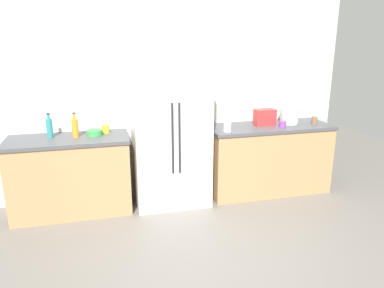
# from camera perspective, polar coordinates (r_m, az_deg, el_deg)

# --- Properties ---
(ground_plane) EXTENTS (9.35, 9.35, 0.00)m
(ground_plane) POSITION_cam_1_polar(r_m,az_deg,el_deg) (3.61, 1.99, -17.59)
(ground_plane) COLOR slate
(kitchen_back_panel) EXTENTS (4.67, 0.10, 2.85)m
(kitchen_back_panel) POSITION_cam_1_polar(r_m,az_deg,el_deg) (4.71, -3.81, 9.11)
(kitchen_back_panel) COLOR silver
(kitchen_back_panel) RESTS_ON ground_plane
(counter_left) EXTENTS (1.36, 0.62, 0.91)m
(counter_left) POSITION_cam_1_polar(r_m,az_deg,el_deg) (4.53, -18.32, -4.65)
(counter_left) COLOR tan
(counter_left) RESTS_ON ground_plane
(counter_right) EXTENTS (1.62, 0.62, 0.91)m
(counter_right) POSITION_cam_1_polar(r_m,az_deg,el_deg) (4.99, 11.73, -2.21)
(counter_right) COLOR tan
(counter_right) RESTS_ON ground_plane
(refrigerator) EXTENTS (0.90, 0.64, 1.82)m
(refrigerator) POSITION_cam_1_polar(r_m,az_deg,el_deg) (4.43, -3.35, 1.89)
(refrigerator) COLOR white
(refrigerator) RESTS_ON ground_plane
(toaster) EXTENTS (0.27, 0.15, 0.21)m
(toaster) POSITION_cam_1_polar(r_m,az_deg,el_deg) (4.84, 11.27, 4.11)
(toaster) COLOR red
(toaster) RESTS_ON counter_right
(rice_cooker) EXTENTS (0.24, 0.24, 0.33)m
(rice_cooker) POSITION_cam_1_polar(r_m,az_deg,el_deg) (5.00, 14.96, 4.90)
(rice_cooker) COLOR silver
(rice_cooker) RESTS_ON counter_right
(bottle_a) EXTENTS (0.07, 0.07, 0.29)m
(bottle_a) POSITION_cam_1_polar(r_m,az_deg,el_deg) (4.37, -17.76, 2.47)
(bottle_a) COLOR orange
(bottle_a) RESTS_ON counter_left
(bottle_b) EXTENTS (0.07, 0.07, 0.28)m
(bottle_b) POSITION_cam_1_polar(r_m,az_deg,el_deg) (4.46, -21.32, 2.41)
(bottle_b) COLOR teal
(bottle_b) RESTS_ON counter_left
(cup_a) EXTENTS (0.09, 0.09, 0.11)m
(cup_a) POSITION_cam_1_polar(r_m,az_deg,el_deg) (4.45, 5.54, 2.62)
(cup_a) COLOR white
(cup_a) RESTS_ON counter_right
(cup_b) EXTENTS (0.07, 0.07, 0.10)m
(cup_b) POSITION_cam_1_polar(r_m,az_deg,el_deg) (5.09, 18.54, 3.51)
(cup_b) COLOR brown
(cup_b) RESTS_ON counter_right
(cup_c) EXTENTS (0.09, 0.09, 0.08)m
(cup_c) POSITION_cam_1_polar(r_m,az_deg,el_deg) (4.79, 13.93, 3.01)
(cup_c) COLOR purple
(cup_c) RESTS_ON counter_right
(cup_d) EXTENTS (0.09, 0.09, 0.09)m
(cup_d) POSITION_cam_1_polar(r_m,az_deg,el_deg) (4.49, -13.30, 2.29)
(cup_d) COLOR yellow
(cup_d) RESTS_ON counter_left
(bowl_a) EXTENTS (0.18, 0.18, 0.07)m
(bowl_a) POSITION_cam_1_polar(r_m,az_deg,el_deg) (4.40, -14.97, 1.69)
(bowl_a) COLOR green
(bowl_a) RESTS_ON counter_left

